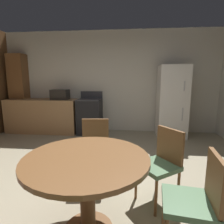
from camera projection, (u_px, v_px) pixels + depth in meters
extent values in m
plane|color=gray|center=(84.00, 190.00, 2.39)|extent=(14.00, 14.00, 0.00)
cube|color=beige|center=(110.00, 82.00, 5.04)|extent=(6.07, 0.12, 2.70)
cube|color=#9E754C|center=(43.00, 116.00, 4.99)|extent=(1.90, 0.60, 0.90)
cube|color=brown|center=(20.00, 93.00, 5.13)|extent=(0.44, 0.36, 2.10)
cube|color=black|center=(90.00, 117.00, 4.86)|extent=(0.60, 0.60, 0.90)
cube|color=#38383D|center=(89.00, 99.00, 4.78)|extent=(0.60, 0.60, 0.02)
cube|color=#38383D|center=(92.00, 95.00, 5.03)|extent=(0.60, 0.04, 0.18)
cube|color=white|center=(172.00, 102.00, 4.53)|extent=(0.68, 0.66, 1.76)
cylinder|color=#B2B2B7|center=(184.00, 86.00, 4.11)|extent=(0.02, 0.02, 0.22)
cylinder|color=#B2B2B7|center=(182.00, 114.00, 4.22)|extent=(0.02, 0.02, 0.30)
cube|color=black|center=(60.00, 95.00, 4.84)|extent=(0.44, 0.32, 0.26)
cylinder|color=brown|center=(88.00, 197.00, 1.68)|extent=(0.14, 0.14, 0.72)
cylinder|color=brown|center=(87.00, 158.00, 1.62)|extent=(1.11, 1.11, 0.04)
cylinder|color=brown|center=(107.00, 173.00, 2.39)|extent=(0.03, 0.03, 0.43)
cylinder|color=brown|center=(81.00, 174.00, 2.39)|extent=(0.03, 0.03, 0.43)
cylinder|color=brown|center=(107.00, 162.00, 2.73)|extent=(0.03, 0.03, 0.43)
cylinder|color=brown|center=(85.00, 162.00, 2.72)|extent=(0.03, 0.03, 0.43)
cube|color=#4C704C|center=(95.00, 151.00, 2.52)|extent=(0.44, 0.44, 0.05)
cube|color=brown|center=(96.00, 133.00, 2.66)|extent=(0.38, 0.08, 0.42)
cylinder|color=brown|center=(164.00, 211.00, 1.72)|extent=(0.03, 0.03, 0.43)
cylinder|color=brown|center=(203.00, 217.00, 1.64)|extent=(0.03, 0.03, 0.43)
cube|color=#4C704C|center=(188.00, 203.00, 1.47)|extent=(0.45, 0.45, 0.05)
cube|color=brown|center=(215.00, 182.00, 1.39)|extent=(0.09, 0.38, 0.42)
cylinder|color=brown|center=(156.00, 198.00, 1.91)|extent=(0.03, 0.03, 0.43)
cylinder|color=brown|center=(136.00, 182.00, 2.20)|extent=(0.03, 0.03, 0.43)
cylinder|color=brown|center=(178.00, 188.00, 2.07)|extent=(0.03, 0.03, 0.43)
cylinder|color=brown|center=(157.00, 175.00, 2.36)|extent=(0.03, 0.03, 0.43)
cube|color=#4C704C|center=(157.00, 166.00, 2.09)|extent=(0.56, 0.56, 0.05)
cube|color=brown|center=(170.00, 146.00, 2.14)|extent=(0.25, 0.33, 0.42)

